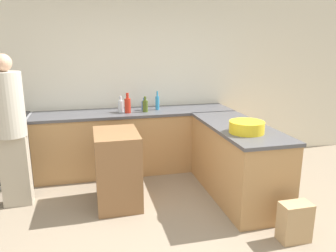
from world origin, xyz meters
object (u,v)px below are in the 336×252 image
at_px(olive_oil_bottle, 145,106).
at_px(vinegar_bottle_clear, 121,106).
at_px(mixing_bowl, 247,127).
at_px(water_bottle_blue, 144,105).
at_px(range_oven, 6,149).
at_px(person_by_range, 10,126).
at_px(dish_soap_bottle, 157,102).
at_px(paper_bag, 295,222).
at_px(hot_sauce_bottle, 128,105).
at_px(island_table, 117,168).

height_order(olive_oil_bottle, vinegar_bottle_clear, vinegar_bottle_clear).
xyz_separation_m(mixing_bowl, water_bottle_blue, (-0.91, 1.55, 0.01)).
bearing_deg(range_oven, person_by_range, -70.72).
height_order(mixing_bowl, olive_oil_bottle, olive_oil_bottle).
bearing_deg(mixing_bowl, olive_oil_bottle, 123.23).
distance_m(mixing_bowl, olive_oil_bottle, 1.69).
xyz_separation_m(olive_oil_bottle, person_by_range, (-1.71, -0.69, -0.04)).
relative_size(mixing_bowl, water_bottle_blue, 2.13).
height_order(mixing_bowl, vinegar_bottle_clear, vinegar_bottle_clear).
xyz_separation_m(olive_oil_bottle, vinegar_bottle_clear, (-0.35, 0.07, 0.00)).
bearing_deg(person_by_range, dish_soap_bottle, 22.73).
height_order(water_bottle_blue, person_by_range, person_by_range).
bearing_deg(mixing_bowl, water_bottle_blue, 120.60).
bearing_deg(water_bottle_blue, vinegar_bottle_clear, -169.97).
bearing_deg(olive_oil_bottle, dish_soap_bottle, 28.51).
bearing_deg(person_by_range, water_bottle_blue, 25.61).
bearing_deg(paper_bag, hot_sauce_bottle, 122.51).
height_order(hot_sauce_bottle, person_by_range, person_by_range).
xyz_separation_m(mixing_bowl, person_by_range, (-2.63, 0.72, -0.01)).
relative_size(olive_oil_bottle, vinegar_bottle_clear, 0.98).
distance_m(vinegar_bottle_clear, paper_bag, 2.80).
bearing_deg(vinegar_bottle_clear, mixing_bowl, -49.26).
relative_size(island_table, water_bottle_blue, 4.85).
xyz_separation_m(dish_soap_bottle, person_by_range, (-1.92, -0.80, -0.06)).
distance_m(island_table, mixing_bowl, 1.61).
bearing_deg(olive_oil_bottle, vinegar_bottle_clear, 168.75).
distance_m(hot_sauce_bottle, person_by_range, 1.60).
distance_m(range_oven, dish_soap_bottle, 2.26).
relative_size(dish_soap_bottle, vinegar_bottle_clear, 1.19).
xyz_separation_m(water_bottle_blue, olive_oil_bottle, (-0.01, -0.13, 0.02)).
xyz_separation_m(range_oven, dish_soap_bottle, (2.19, 0.02, 0.57)).
bearing_deg(range_oven, olive_oil_bottle, -2.61).
height_order(range_oven, mixing_bowl, mixing_bowl).
relative_size(dish_soap_bottle, olive_oil_bottle, 1.22).
bearing_deg(mixing_bowl, range_oven, 152.66).
relative_size(hot_sauce_bottle, olive_oil_bottle, 1.26).
relative_size(water_bottle_blue, vinegar_bottle_clear, 0.79).
xyz_separation_m(mixing_bowl, paper_bag, (0.19, -0.76, -0.80)).
relative_size(mixing_bowl, hot_sauce_bottle, 1.36).
xyz_separation_m(hot_sauce_bottle, person_by_range, (-1.45, -0.68, -0.06)).
bearing_deg(island_table, water_bottle_blue, 64.14).
distance_m(hot_sauce_bottle, paper_bag, 2.69).
height_order(mixing_bowl, water_bottle_blue, water_bottle_blue).
relative_size(hot_sauce_bottle, vinegar_bottle_clear, 1.23).
bearing_deg(range_oven, hot_sauce_bottle, -3.39).
height_order(island_table, person_by_range, person_by_range).
relative_size(range_oven, hot_sauce_bottle, 3.23).
height_order(hot_sauce_bottle, vinegar_bottle_clear, hot_sauce_bottle).
relative_size(hot_sauce_bottle, person_by_range, 0.16).
distance_m(island_table, olive_oil_bottle, 1.22).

